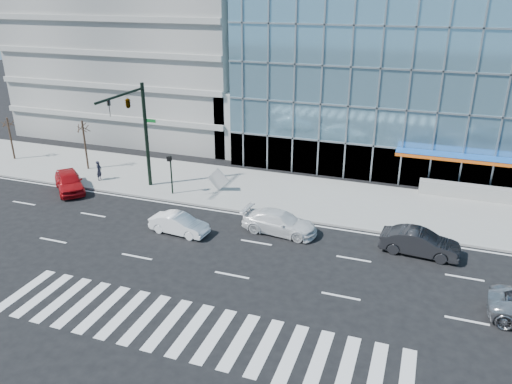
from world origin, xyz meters
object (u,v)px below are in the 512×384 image
street_tree_near (83,128)px  red_sedan (69,181)px  street_tree_far (8,123)px  dark_sedan (420,243)px  tilted_panel (218,179)px  white_sedan (179,224)px  traffic_signal (134,114)px  pedestrian (99,171)px  ped_signal_post (171,169)px  white_suv (280,222)px

street_tree_near → red_sedan: 5.56m
street_tree_far → dark_sedan: 36.03m
dark_sedan → red_sedan: (-25.87, 1.22, 0.03)m
red_sedan → tilted_panel: bearing=-28.0°
white_sedan → street_tree_near: bearing=63.2°
street_tree_near → traffic_signal: bearing=-22.7°
street_tree_near → pedestrian: bearing=-36.6°
traffic_signal → street_tree_near: traffic_signal is taller
ped_signal_post → white_sedan: 6.56m
street_tree_far → ped_signal_post: bearing=-8.3°
red_sedan → white_sedan: bearing=-63.5°
traffic_signal → pedestrian: 6.89m
street_tree_far → dark_sedan: bearing=-9.0°
white_sedan → traffic_signal: bearing=54.6°
ped_signal_post → pedestrian: (-6.90, 0.62, -1.19)m
white_sedan → pedestrian: 11.95m
white_sedan → red_sedan: 11.86m
pedestrian → tilted_panel: tilted_panel is taller
traffic_signal → white_suv: 13.41m
white_sedan → dark_sedan: (14.56, 2.32, 0.11)m
street_tree_near → pedestrian: (2.60, -1.94, -2.83)m
street_tree_far → traffic_signal: bearing=-11.1°
street_tree_near → red_sedan: (1.62, -4.39, -3.00)m
dark_sedan → tilted_panel: 15.70m
street_tree_far → white_sedan: (20.94, -7.94, -2.81)m
red_sedan → tilted_panel: (10.93, 3.57, 0.29)m
dark_sedan → pedestrian: size_ratio=2.84×
white_suv → street_tree_near: bearing=77.7°
street_tree_near → street_tree_far: 8.01m
ped_signal_post → white_sedan: (3.44, -5.38, -1.50)m
traffic_signal → dark_sedan: size_ratio=1.77×
traffic_signal → street_tree_near: 7.96m
street_tree_near → red_sedan: street_tree_near is taller
street_tree_far → red_sedan: (9.62, -4.39, -2.67)m
ped_signal_post → street_tree_far: street_tree_far is taller
traffic_signal → ped_signal_post: traffic_signal is taller
tilted_panel → white_suv: bearing=-34.8°
street_tree_far → tilted_panel: size_ratio=2.98×
ped_signal_post → dark_sedan: 18.30m
dark_sedan → tilted_panel: (-14.94, 4.80, 0.32)m
traffic_signal → white_sedan: (5.93, -5.00, -5.53)m
traffic_signal → pedestrian: size_ratio=5.01×
red_sedan → dark_sedan: bearing=-48.8°
street_tree_near → white_suv: 20.01m
ped_signal_post → traffic_signal: bearing=-171.5°
white_suv → tilted_panel: 8.05m
white_suv → pedestrian: (-16.33, 3.76, 0.24)m
ped_signal_post → dark_sedan: bearing=-9.6°
ped_signal_post → pedestrian: 7.03m
street_tree_far → street_tree_near: bearing=0.0°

